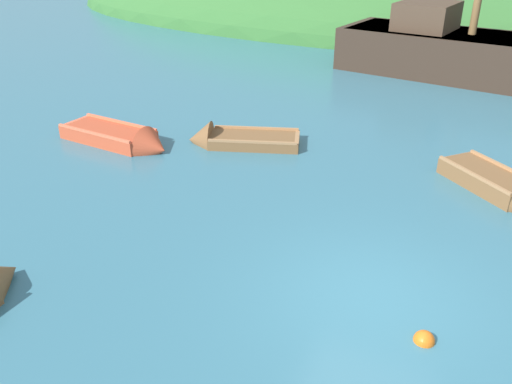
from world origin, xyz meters
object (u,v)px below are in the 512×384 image
at_px(rowboat_portside, 123,140).
at_px(buoy_orange, 424,341).
at_px(rowboat_outer_left, 502,189).
at_px(rowboat_center, 234,141).

bearing_deg(rowboat_portside, buoy_orange, -20.83).
bearing_deg(buoy_orange, rowboat_outer_left, 83.52).
distance_m(rowboat_outer_left, buoy_orange, 5.88).
bearing_deg(rowboat_center, rowboat_outer_left, 159.54).
relative_size(rowboat_outer_left, buoy_orange, 8.79).
height_order(rowboat_outer_left, buoy_orange, rowboat_outer_left).
bearing_deg(rowboat_portside, rowboat_outer_left, 12.45).
height_order(rowboat_portside, buoy_orange, rowboat_portside).
height_order(rowboat_outer_left, rowboat_portside, rowboat_portside).
distance_m(rowboat_center, rowboat_outer_left, 7.21).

